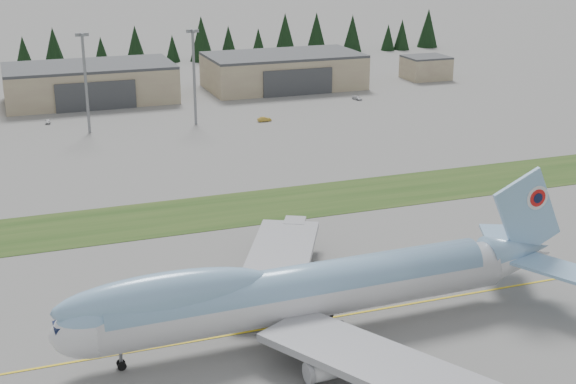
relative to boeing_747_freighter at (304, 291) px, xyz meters
name	(u,v)px	position (x,y,z in m)	size (l,w,h in m)	color
ground	(343,316)	(6.76, 2.93, -6.11)	(7000.00, 7000.00, 0.00)	#626260
grass_strip_far	(244,208)	(6.76, 47.93, -6.11)	(400.00, 18.00, 0.08)	#244217
taxiway_line_main	(343,316)	(6.76, 2.93, -6.11)	(400.00, 0.40, 0.02)	yellow
boeing_747_freighter	(304,291)	(0.00, 0.00, 0.00)	(69.79, 60.71, 18.52)	silver
hangar_center	(90,83)	(-8.24, 152.82, -0.72)	(48.00, 26.60, 10.80)	gray
hangar_right	(283,71)	(51.76, 152.82, -0.72)	(48.00, 26.60, 10.80)	gray
control_shed	(426,67)	(101.76, 150.93, -2.31)	(14.00, 12.00, 7.60)	gray
service_vehicle_a	(48,123)	(-22.31, 128.36, -6.11)	(1.31, 3.24, 1.10)	silver
service_vehicle_b	(264,121)	(31.61, 111.27, -6.11)	(1.28, 3.64, 1.20)	#B08C2C
service_vehicle_c	(357,100)	(66.01, 127.84, -6.11)	(1.47, 3.62, 1.05)	silver
conifer_belt	(94,45)	(0.64, 215.55, 1.31)	(270.77, 15.52, 16.98)	black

